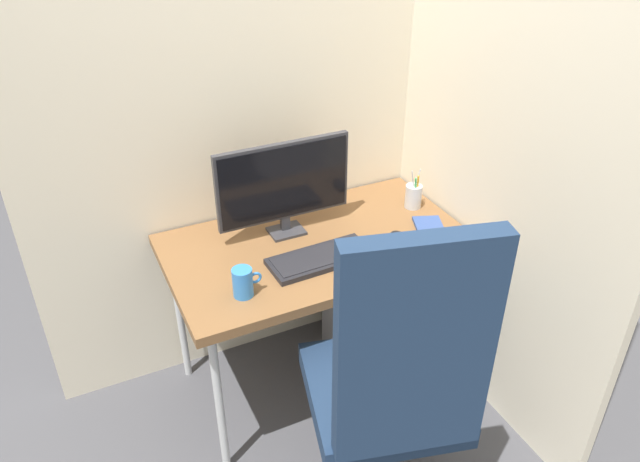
% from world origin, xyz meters
% --- Properties ---
extents(ground_plane, '(8.00, 8.00, 0.00)m').
position_xyz_m(ground_plane, '(0.00, 0.00, 0.00)').
color(ground_plane, '#4C4C51').
extents(wall_back, '(2.15, 0.04, 2.80)m').
position_xyz_m(wall_back, '(0.00, 0.38, 1.40)').
color(wall_back, beige).
rests_on(wall_back, ground_plane).
extents(wall_side_right, '(0.04, 1.64, 2.80)m').
position_xyz_m(wall_side_right, '(0.63, -0.13, 1.40)').
color(wall_side_right, beige).
rests_on(wall_side_right, ground_plane).
extents(desk, '(1.20, 0.70, 0.74)m').
position_xyz_m(desk, '(0.00, 0.00, 0.69)').
color(desk, brown).
rests_on(desk, ground_plane).
extents(office_chair, '(0.61, 0.64, 1.27)m').
position_xyz_m(office_chair, '(-0.07, -0.71, 0.66)').
color(office_chair, black).
rests_on(office_chair, ground_plane).
extents(filing_cabinet, '(0.36, 0.46, 0.57)m').
position_xyz_m(filing_cabinet, '(0.31, -0.00, 0.29)').
color(filing_cabinet, slate).
rests_on(filing_cabinet, ground_plane).
extents(monitor, '(0.55, 0.11, 0.39)m').
position_xyz_m(monitor, '(-0.08, 0.14, 0.96)').
color(monitor, '#333338').
rests_on(monitor, desk).
extents(keyboard, '(0.41, 0.18, 0.02)m').
position_xyz_m(keyboard, '(-0.05, -0.12, 0.76)').
color(keyboard, black).
rests_on(keyboard, desk).
extents(mouse, '(0.07, 0.10, 0.04)m').
position_xyz_m(mouse, '(0.29, -0.14, 0.76)').
color(mouse, black).
rests_on(mouse, desk).
extents(pen_holder, '(0.07, 0.07, 0.18)m').
position_xyz_m(pen_holder, '(0.50, 0.08, 0.80)').
color(pen_holder, silver).
rests_on(pen_holder, desk).
extents(notebook, '(0.18, 0.23, 0.01)m').
position_xyz_m(notebook, '(0.45, -0.12, 0.75)').
color(notebook, '#334C8C').
rests_on(notebook, desk).
extents(coffee_mug, '(0.11, 0.07, 0.11)m').
position_xyz_m(coffee_mug, '(-0.38, -0.19, 0.80)').
color(coffee_mug, '#337FD8').
rests_on(coffee_mug, desk).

